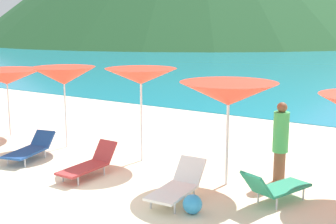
{
  "coord_description": "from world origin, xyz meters",
  "views": [
    {
      "loc": [
        6.27,
        -5.73,
        3.33
      ],
      "look_at": [
        0.34,
        3.45,
        1.2
      ],
      "focal_mm": 47.9,
      "sensor_mm": 36.0,
      "label": 1
    }
  ],
  "objects_px": {
    "lounge_chair_9": "(178,185)",
    "lounge_chair_8": "(31,149)",
    "umbrella_3": "(64,76)",
    "umbrella_4": "(141,76)",
    "lounge_chair_4": "(89,163)",
    "beachgoer_1": "(281,140)",
    "umbrella_2": "(7,77)",
    "beach_ball": "(192,204)",
    "umbrella_5": "(228,94)",
    "lounge_chair_2": "(275,187)"
  },
  "relations": [
    {
      "from": "lounge_chair_4",
      "to": "lounge_chair_8",
      "type": "relative_size",
      "value": 0.94
    },
    {
      "from": "umbrella_4",
      "to": "lounge_chair_9",
      "type": "xyz_separation_m",
      "value": [
        2.11,
        -1.72,
        -1.8
      ]
    },
    {
      "from": "beachgoer_1",
      "to": "beach_ball",
      "type": "xyz_separation_m",
      "value": [
        -0.74,
        -2.46,
        -0.75
      ]
    },
    {
      "from": "lounge_chair_4",
      "to": "beachgoer_1",
      "type": "distance_m",
      "value": 4.21
    },
    {
      "from": "umbrella_3",
      "to": "lounge_chair_8",
      "type": "height_order",
      "value": "umbrella_3"
    },
    {
      "from": "lounge_chair_4",
      "to": "beach_ball",
      "type": "xyz_separation_m",
      "value": [
        2.94,
        -0.51,
        -0.12
      ]
    },
    {
      "from": "umbrella_5",
      "to": "lounge_chair_4",
      "type": "distance_m",
      "value": 3.46
    },
    {
      "from": "umbrella_2",
      "to": "beach_ball",
      "type": "xyz_separation_m",
      "value": [
        7.55,
        -1.99,
        -1.62
      ]
    },
    {
      "from": "umbrella_4",
      "to": "beach_ball",
      "type": "distance_m",
      "value": 3.89
    },
    {
      "from": "umbrella_2",
      "to": "umbrella_3",
      "type": "height_order",
      "value": "umbrella_3"
    },
    {
      "from": "lounge_chair_2",
      "to": "umbrella_4",
      "type": "bearing_deg",
      "value": 7.38
    },
    {
      "from": "umbrella_4",
      "to": "lounge_chair_4",
      "type": "distance_m",
      "value": 2.42
    },
    {
      "from": "umbrella_2",
      "to": "umbrella_4",
      "type": "bearing_deg",
      "value": 1.16
    },
    {
      "from": "lounge_chair_2",
      "to": "lounge_chair_9",
      "type": "relative_size",
      "value": 1.04
    },
    {
      "from": "beachgoer_1",
      "to": "lounge_chair_4",
      "type": "bearing_deg",
      "value": 172.03
    },
    {
      "from": "umbrella_2",
      "to": "umbrella_5",
      "type": "relative_size",
      "value": 1.08
    },
    {
      "from": "umbrella_2",
      "to": "umbrella_4",
      "type": "distance_m",
      "value": 4.91
    },
    {
      "from": "umbrella_4",
      "to": "lounge_chair_8",
      "type": "bearing_deg",
      "value": -149.25
    },
    {
      "from": "umbrella_4",
      "to": "lounge_chair_4",
      "type": "bearing_deg",
      "value": -100.31
    },
    {
      "from": "beach_ball",
      "to": "lounge_chair_2",
      "type": "bearing_deg",
      "value": 49.17
    },
    {
      "from": "umbrella_3",
      "to": "umbrella_5",
      "type": "height_order",
      "value": "umbrella_3"
    },
    {
      "from": "lounge_chair_2",
      "to": "beach_ball",
      "type": "distance_m",
      "value": 1.65
    },
    {
      "from": "umbrella_2",
      "to": "umbrella_4",
      "type": "relative_size",
      "value": 1.03
    },
    {
      "from": "umbrella_5",
      "to": "beachgoer_1",
      "type": "relative_size",
      "value": 1.26
    },
    {
      "from": "umbrella_3",
      "to": "lounge_chair_9",
      "type": "bearing_deg",
      "value": -19.22
    },
    {
      "from": "umbrella_4",
      "to": "lounge_chair_4",
      "type": "height_order",
      "value": "umbrella_4"
    },
    {
      "from": "umbrella_3",
      "to": "lounge_chair_4",
      "type": "bearing_deg",
      "value": -33.75
    },
    {
      "from": "lounge_chair_9",
      "to": "beachgoer_1",
      "type": "height_order",
      "value": "beachgoer_1"
    },
    {
      "from": "lounge_chair_4",
      "to": "umbrella_3",
      "type": "bearing_deg",
      "value": 146.5
    },
    {
      "from": "umbrella_5",
      "to": "lounge_chair_2",
      "type": "xyz_separation_m",
      "value": [
        1.21,
        -0.45,
        -1.61
      ]
    },
    {
      "from": "umbrella_3",
      "to": "lounge_chair_9",
      "type": "height_order",
      "value": "umbrella_3"
    },
    {
      "from": "beach_ball",
      "to": "umbrella_2",
      "type": "bearing_deg",
      "value": 165.21
    },
    {
      "from": "lounge_chair_8",
      "to": "beach_ball",
      "type": "height_order",
      "value": "lounge_chair_8"
    },
    {
      "from": "lounge_chair_8",
      "to": "umbrella_4",
      "type": "bearing_deg",
      "value": 17.04
    },
    {
      "from": "lounge_chair_9",
      "to": "beach_ball",
      "type": "distance_m",
      "value": 0.67
    },
    {
      "from": "umbrella_4",
      "to": "lounge_chair_2",
      "type": "bearing_deg",
      "value": -12.86
    },
    {
      "from": "umbrella_2",
      "to": "lounge_chair_4",
      "type": "height_order",
      "value": "umbrella_2"
    },
    {
      "from": "umbrella_3",
      "to": "lounge_chair_2",
      "type": "bearing_deg",
      "value": -6.78
    },
    {
      "from": "lounge_chair_9",
      "to": "beachgoer_1",
      "type": "distance_m",
      "value": 2.52
    },
    {
      "from": "umbrella_2",
      "to": "umbrella_3",
      "type": "relative_size",
      "value": 1.06
    },
    {
      "from": "umbrella_2",
      "to": "beachgoer_1",
      "type": "height_order",
      "value": "umbrella_2"
    },
    {
      "from": "umbrella_3",
      "to": "beachgoer_1",
      "type": "relative_size",
      "value": 1.28
    },
    {
      "from": "umbrella_3",
      "to": "lounge_chair_4",
      "type": "height_order",
      "value": "umbrella_3"
    },
    {
      "from": "umbrella_3",
      "to": "lounge_chair_2",
      "type": "xyz_separation_m",
      "value": [
        6.21,
        -0.74,
        -1.65
      ]
    },
    {
      "from": "umbrella_2",
      "to": "lounge_chair_9",
      "type": "height_order",
      "value": "umbrella_2"
    },
    {
      "from": "lounge_chair_8",
      "to": "beach_ball",
      "type": "bearing_deg",
      "value": -21.14
    },
    {
      "from": "lounge_chair_9",
      "to": "lounge_chair_8",
      "type": "bearing_deg",
      "value": 173.08
    },
    {
      "from": "lounge_chair_8",
      "to": "lounge_chair_9",
      "type": "relative_size",
      "value": 1.05
    },
    {
      "from": "lounge_chair_8",
      "to": "beachgoer_1",
      "type": "bearing_deg",
      "value": 3.59
    },
    {
      "from": "umbrella_3",
      "to": "lounge_chair_2",
      "type": "relative_size",
      "value": 1.39
    }
  ]
}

